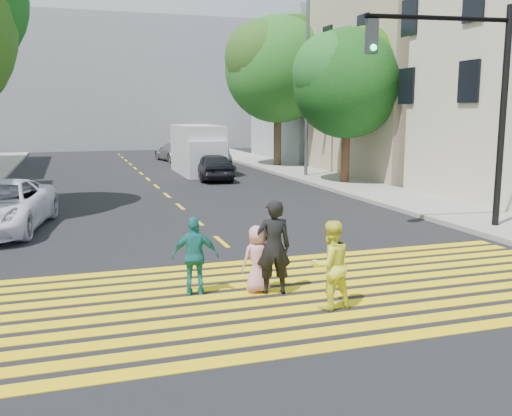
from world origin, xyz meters
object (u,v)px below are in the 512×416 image
pedestrian_man (274,247)px  pedestrian_woman (330,265)px  pedestrian_child (258,259)px  tree_right_near (348,78)px  tree_right_far (279,64)px  silver_car (175,152)px  dark_car_parked (217,157)px  pedestrian_extra (195,256)px  traffic_signal (467,87)px  white_van (198,151)px  dark_car_near (213,166)px

pedestrian_man → pedestrian_woman: 1.29m
pedestrian_child → tree_right_near: bearing=-133.6°
tree_right_far → silver_car: tree_right_far is taller
tree_right_near → pedestrian_woman: (-8.19, -15.56, -4.20)m
tree_right_far → dark_car_parked: tree_right_far is taller
silver_car → pedestrian_extra: bearing=71.2°
pedestrian_extra → pedestrian_man: bearing=178.5°
dark_car_parked → traffic_signal: (2.01, -20.70, 3.45)m
pedestrian_child → dark_car_parked: size_ratio=0.32×
silver_car → white_van: white_van is taller
dark_car_near → silver_car: (0.13, 11.98, -0.04)m
tree_right_far → dark_car_parked: 6.84m
dark_car_near → traffic_signal: traffic_signal is taller
dark_car_near → silver_car: size_ratio=0.90×
tree_right_far → dark_car_near: bearing=-135.4°
tree_right_near → silver_car: (-5.43, 15.74, -4.33)m
silver_car → traffic_signal: traffic_signal is taller
tree_right_far → silver_car: 10.20m
tree_right_near → dark_car_near: bearing=145.9°
tree_right_far → pedestrian_extra: 26.00m
tree_right_near → silver_car: 17.20m
pedestrian_woman → tree_right_near: bearing=-123.8°
pedestrian_extra → dark_car_near: 18.44m
pedestrian_man → traffic_signal: traffic_signal is taller
dark_car_near → silver_car: 11.98m
white_van → traffic_signal: size_ratio=0.90×
tree_right_far → pedestrian_child: tree_right_far is taller
pedestrian_man → dark_car_parked: size_ratio=0.45×
pedestrian_woman → silver_car: pedestrian_woman is taller
pedestrian_man → dark_car_parked: (5.03, 24.41, -0.25)m
tree_right_far → dark_car_parked: (-3.77, 0.77, -5.65)m
white_van → traffic_signal: 18.31m
white_van → tree_right_far: bearing=22.7°
tree_right_far → pedestrian_extra: tree_right_far is taller
pedestrian_man → pedestrian_extra: bearing=-6.2°
pedestrian_man → silver_car: 30.40m
tree_right_far → pedestrian_extra: size_ratio=6.24×
white_van → pedestrian_woman: bearing=-95.7°
tree_right_near → dark_car_near: (-5.56, 3.76, -4.29)m
pedestrian_child → dark_car_near: (3.56, 18.05, 0.04)m
white_van → tree_right_near: bearing=-50.1°
pedestrian_man → pedestrian_child: size_ratio=1.39×
tree_right_near → dark_car_parked: (-3.82, 9.94, -4.33)m
tree_right_far → pedestrian_child: (-9.06, -23.47, -5.66)m
pedestrian_child → silver_car: (3.69, 30.03, 0.01)m
silver_car → dark_car_parked: 6.01m
white_van → dark_car_near: bearing=-87.9°
tree_right_far → pedestrian_man: bearing=-110.4°
pedestrian_extra → dark_car_near: size_ratio=0.37×
white_van → silver_car: bearing=89.5°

